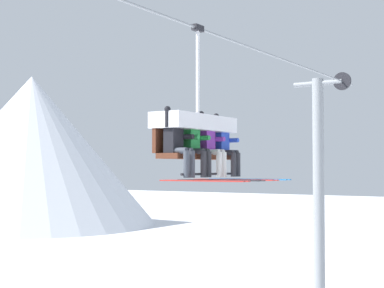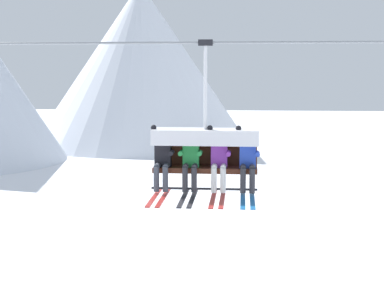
% 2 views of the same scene
% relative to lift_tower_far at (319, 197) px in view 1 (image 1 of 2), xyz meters
% --- Properties ---
extents(mountain_peak_east, '(22.90, 22.90, 13.63)m').
position_rel_lift_tower_far_xyz_m(mountain_peak_east, '(19.01, 35.01, 2.57)').
color(mountain_peak_east, white).
rests_on(mountain_peak_east, ground_plane).
extents(lift_tower_far, '(0.36, 1.88, 8.16)m').
position_rel_lift_tower_far_xyz_m(lift_tower_far, '(0.00, 0.00, 0.00)').
color(lift_tower_far, gray).
rests_on(lift_tower_far, ground_plane).
extents(lift_cable, '(19.44, 0.05, 0.05)m').
position_rel_lift_tower_far_xyz_m(lift_cable, '(-8.72, -0.78, 3.63)').
color(lift_cable, gray).
extents(chairlift_chair, '(2.10, 0.74, 2.90)m').
position_rel_lift_tower_far_xyz_m(chairlift_chair, '(-8.33, -0.71, 1.66)').
color(chairlift_chair, '#512819').
extents(skier_black, '(0.48, 1.70, 1.34)m').
position_rel_lift_tower_far_xyz_m(skier_black, '(-9.17, -0.92, 1.38)').
color(skier_black, black).
extents(skier_green, '(0.46, 1.70, 1.23)m').
position_rel_lift_tower_far_xyz_m(skier_green, '(-8.61, -0.93, 1.36)').
color(skier_green, '#23843D').
extents(skier_purple, '(0.48, 1.70, 1.34)m').
position_rel_lift_tower_far_xyz_m(skier_purple, '(-8.05, -0.92, 1.38)').
color(skier_purple, purple).
extents(skier_blue, '(0.48, 1.70, 1.34)m').
position_rel_lift_tower_far_xyz_m(skier_blue, '(-7.49, -0.92, 1.38)').
color(skier_blue, '#2847B7').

